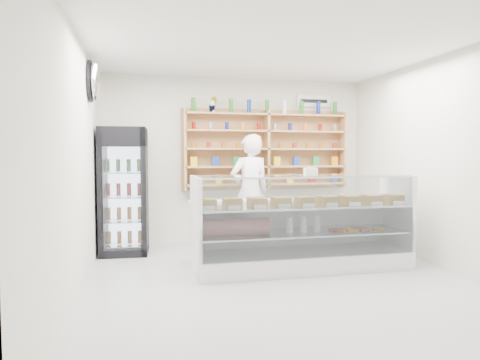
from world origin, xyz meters
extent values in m
plane|color=#A8A8AD|center=(0.00, 0.00, 0.00)|extent=(5.00, 5.00, 0.00)
plane|color=white|center=(0.00, 0.00, 2.80)|extent=(5.00, 5.00, 0.00)
plane|color=beige|center=(0.00, 2.50, 1.40)|extent=(4.50, 0.00, 4.50)
plane|color=beige|center=(0.00, -2.50, 1.40)|extent=(4.50, 0.00, 4.50)
plane|color=beige|center=(-2.25, 0.00, 1.40)|extent=(0.00, 5.00, 5.00)
plane|color=beige|center=(2.25, 0.00, 1.40)|extent=(0.00, 5.00, 5.00)
cube|color=white|center=(0.45, 0.56, 0.12)|extent=(2.84, 0.80, 0.24)
cube|color=white|center=(0.45, 0.93, 0.53)|extent=(2.84, 0.05, 0.60)
cube|color=silver|center=(0.45, 0.56, 0.48)|extent=(2.73, 0.71, 0.02)
cube|color=silver|center=(0.45, 0.56, 0.83)|extent=(2.78, 0.74, 0.02)
cube|color=silver|center=(0.45, 0.17, 0.73)|extent=(2.78, 0.12, 0.99)
cube|color=silver|center=(0.45, 0.51, 1.23)|extent=(2.78, 0.56, 0.01)
imported|color=white|center=(0.09, 1.91, 0.91)|extent=(0.74, 0.56, 1.83)
cube|color=black|center=(-1.85, 1.98, 0.95)|extent=(0.73, 0.71, 1.91)
cube|color=#2F0537|center=(-1.83, 1.67, 1.76)|extent=(0.67, 0.07, 0.27)
cube|color=silver|center=(-1.83, 1.66, 0.87)|extent=(0.58, 0.05, 1.51)
cube|color=tan|center=(-0.90, 2.34, 1.59)|extent=(0.04, 0.28, 1.33)
cube|color=tan|center=(0.50, 2.34, 1.59)|extent=(0.04, 0.28, 1.33)
cube|color=tan|center=(1.90, 2.34, 1.59)|extent=(0.04, 0.28, 1.33)
cube|color=tan|center=(0.50, 2.34, 1.00)|extent=(2.80, 0.28, 0.03)
cube|color=tan|center=(0.50, 2.34, 1.30)|extent=(2.80, 0.28, 0.03)
cube|color=tan|center=(0.50, 2.34, 1.60)|extent=(2.80, 0.28, 0.03)
cube|color=tan|center=(0.50, 2.34, 1.90)|extent=(2.80, 0.28, 0.03)
cube|color=tan|center=(0.50, 2.34, 2.18)|extent=(2.80, 0.28, 0.03)
imported|color=#1E6626|center=(-0.43, 2.34, 2.32)|extent=(0.17, 0.15, 0.26)
ellipsoid|color=silver|center=(-2.17, 1.20, 2.45)|extent=(0.15, 0.50, 0.50)
cube|color=white|center=(1.40, 2.47, 2.45)|extent=(0.62, 0.03, 0.20)
camera|label=1|loc=(-1.60, -4.67, 1.50)|focal=32.00mm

